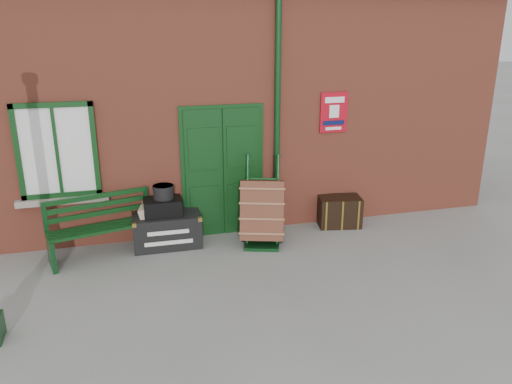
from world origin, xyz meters
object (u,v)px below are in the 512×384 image
object	(u,v)px
dark_trunk	(339,211)
bench	(102,225)
porter_trolley	(262,211)
houdini_trunk	(167,230)

from	to	relation	value
dark_trunk	bench	bearing A→B (deg)	-166.62
porter_trolley	dark_trunk	distance (m)	1.64
porter_trolley	houdini_trunk	bearing A→B (deg)	-172.98
houdini_trunk	dark_trunk	distance (m)	3.13
dark_trunk	porter_trolley	bearing A→B (deg)	-155.56
houdini_trunk	dark_trunk	size ratio (longest dim) A/B	1.46
houdini_trunk	porter_trolley	bearing A→B (deg)	-9.98
bench	dark_trunk	size ratio (longest dim) A/B	2.28
bench	dark_trunk	bearing A→B (deg)	-11.68
bench	houdini_trunk	size ratio (longest dim) A/B	1.56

